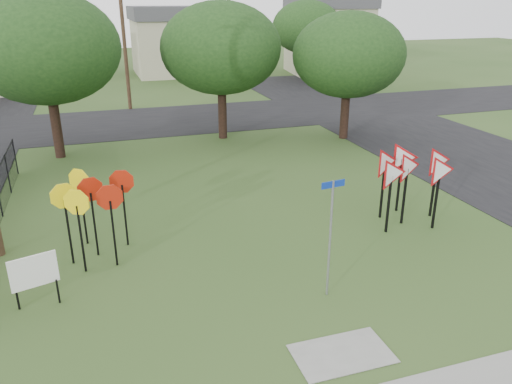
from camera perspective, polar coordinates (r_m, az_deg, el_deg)
ground at (r=12.66m, az=4.72°, el=-11.44°), size 140.00×140.00×0.00m
street_right at (r=26.50m, az=20.67°, el=4.93°), size 8.00×50.00×0.02m
street_far at (r=30.85m, az=-9.79°, el=8.14°), size 60.00×8.00×0.02m
curb_pad at (r=10.91m, az=9.79°, el=-17.76°), size 2.00×1.20×0.02m
street_name_sign at (r=11.87m, az=8.50°, el=-4.51°), size 0.61×0.10×2.98m
stop_sign_cluster at (r=14.21m, az=-18.29°, el=-0.77°), size 2.24×2.12×2.36m
yield_sign_cluster at (r=16.49m, az=17.22°, el=2.56°), size 3.16×1.83×2.47m
info_board at (r=12.77m, az=-24.03°, el=-8.45°), size 1.03×0.35×1.34m
far_pole_a at (r=33.93m, az=-14.87°, el=16.78°), size 1.40×0.24×9.00m
far_pole_b at (r=39.23m, az=-3.03°, el=17.55°), size 1.40×0.24×8.50m
house_mid at (r=50.60m, az=-9.03°, el=16.78°), size 8.40×8.40×6.20m
house_right at (r=51.01m, az=8.20°, el=17.43°), size 8.30×8.30×7.20m
tree_near_left at (r=23.92m, az=-22.99°, el=14.90°), size 6.40×6.40×7.27m
tree_near_mid at (r=25.66m, az=-4.04°, el=16.06°), size 6.00×6.00×6.80m
tree_near_right at (r=26.01m, az=10.53°, el=15.14°), size 5.60×5.60×6.33m
tree_far_right at (r=45.66m, az=5.80°, el=18.23°), size 6.00×6.00×6.80m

